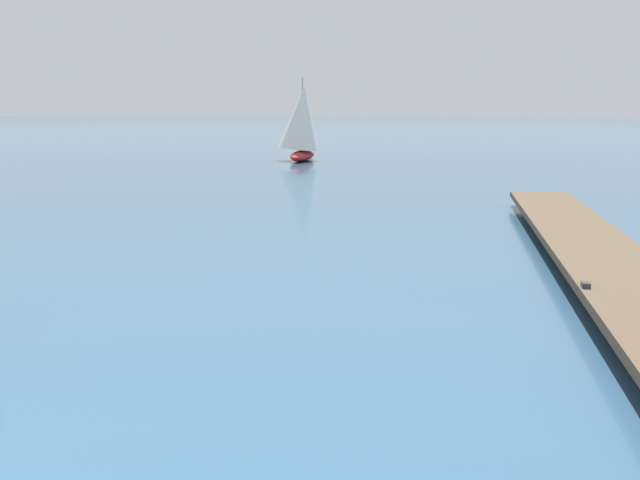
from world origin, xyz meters
The scene contains 2 objects.
floating_dock centered at (6.73, 13.57, 0.36)m, with size 3.56×19.44×0.53m.
distant_sailboat centered at (-7.04, 40.41, 2.17)m, with size 2.97×4.87×4.74m.
Camera 1 is at (5.25, -2.30, 3.18)m, focal length 43.04 mm.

